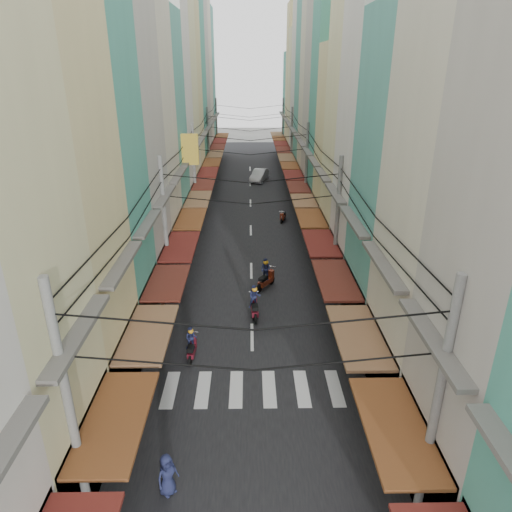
{
  "coord_description": "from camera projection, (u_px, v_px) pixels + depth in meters",
  "views": [
    {
      "loc": [
        -0.09,
        -21.62,
        12.74
      ],
      "look_at": [
        0.28,
        3.46,
        2.15
      ],
      "focal_mm": 32.0,
      "sensor_mm": 36.0,
      "label": 1
    }
  ],
  "objects": [
    {
      "name": "building_row_right",
      "position": [
        349.0,
        109.0,
        36.46
      ],
      "size": [
        7.8,
        68.98,
        22.59
      ],
      "color": "teal",
      "rests_on": "ground"
    },
    {
      "name": "bicycle",
      "position": [
        375.0,
        291.0,
        27.73
      ],
      "size": [
        1.76,
        1.19,
        1.13
      ],
      "primitive_type": "imported",
      "rotation": [
        0.0,
        0.0,
        1.18
      ],
      "color": "black",
      "rests_on": "ground"
    },
    {
      "name": "utility_poles",
      "position": [
        250.0,
        148.0,
        36.13
      ],
      "size": [
        10.2,
        66.13,
        8.2
      ],
      "color": "slate",
      "rests_on": "ground"
    },
    {
      "name": "building_row_left",
      "position": [
        151.0,
        104.0,
        36.21
      ],
      "size": [
        7.8,
        67.67,
        23.7
      ],
      "color": "silver",
      "rests_on": "ground"
    },
    {
      "name": "pedestrians",
      "position": [
        184.0,
        304.0,
        24.1
      ],
      "size": [
        13.03,
        19.54,
        2.17
      ],
      "color": "#281E28",
      "rests_on": "ground"
    },
    {
      "name": "parked_scooters",
      "position": [
        356.0,
        347.0,
        21.39
      ],
      "size": [
        13.18,
        15.27,
        1.01
      ],
      "color": "black",
      "rests_on": "ground"
    },
    {
      "name": "road",
      "position": [
        251.0,
        209.0,
        43.29
      ],
      "size": [
        10.0,
        80.0,
        0.02
      ],
      "primitive_type": "cube",
      "color": "black",
      "rests_on": "ground"
    },
    {
      "name": "market_umbrella",
      "position": [
        387.0,
        337.0,
        18.93
      ],
      "size": [
        2.43,
        2.43,
        2.56
      ],
      "color": "#B2B2B7",
      "rests_on": "ground"
    },
    {
      "name": "ground",
      "position": [
        252.0,
        317.0,
        24.87
      ],
      "size": [
        160.0,
        160.0,
        0.0
      ],
      "primitive_type": "plane",
      "color": "#60605C",
      "rests_on": "ground"
    },
    {
      "name": "traffic_sign",
      "position": [
        355.0,
        278.0,
        23.87
      ],
      "size": [
        0.1,
        0.71,
        3.25
      ],
      "color": "slate",
      "rests_on": "ground"
    },
    {
      "name": "moving_scooters",
      "position": [
        253.0,
        288.0,
        26.9
      ],
      "size": [
        6.05,
        21.71,
        1.94
      ],
      "color": "black",
      "rests_on": "ground"
    },
    {
      "name": "white_car",
      "position": [
        259.0,
        181.0,
        53.7
      ],
      "size": [
        5.05,
        3.05,
        1.67
      ],
      "primitive_type": "imported",
      "rotation": [
        0.0,
        0.0,
        -0.27
      ],
      "color": "silver",
      "rests_on": "ground"
    },
    {
      "name": "sidewalk_right",
      "position": [
        319.0,
        209.0,
        43.37
      ],
      "size": [
        3.0,
        80.0,
        0.06
      ],
      "primitive_type": "cube",
      "color": "gray",
      "rests_on": "ground"
    },
    {
      "name": "sidewalk_left",
      "position": [
        182.0,
        209.0,
        43.19
      ],
      "size": [
        3.0,
        80.0,
        0.06
      ],
      "primitive_type": "cube",
      "color": "gray",
      "rests_on": "ground"
    },
    {
      "name": "crosswalk",
      "position": [
        253.0,
        389.0,
        19.33
      ],
      "size": [
        7.55,
        2.4,
        0.01
      ],
      "color": "silver",
      "rests_on": "ground"
    }
  ]
}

